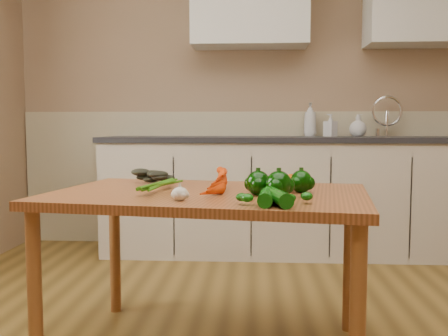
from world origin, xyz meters
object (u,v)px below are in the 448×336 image
Objects in this scene: garlic_bulb at (180,194)px; pepper_b at (301,182)px; soap_bottle_a at (310,119)px; tomato_a at (265,182)px; pepper_a at (258,183)px; carrot_bunch at (199,184)px; pepper_c at (279,184)px; zucchini_b at (266,198)px; tomato_b at (280,179)px; soap_bottle_c at (358,126)px; tomato_c at (291,182)px; zucchini_a at (277,197)px; soap_bottle_b at (330,125)px; table at (209,210)px; leafy_greens at (155,173)px.

garlic_bulb is 0.66× the size of pepper_b.
tomato_a is (-0.40, -1.84, -0.30)m from soap_bottle_a.
pepper_a is 0.20m from pepper_b.
pepper_c reaches higher than carrot_bunch.
carrot_bunch is 0.43m from zucchini_b.
tomato_b reaches higher than tomato_a.
pepper_c is (-0.71, -1.98, -0.23)m from soap_bottle_c.
tomato_b is (0.07, 0.09, 0.00)m from tomato_a.
tomato_b is 1.04× the size of tomato_c.
zucchini_a is (-0.04, -0.51, -0.01)m from tomato_b.
pepper_a is at bearing 28.79° from soap_bottle_b.
zucchini_a is (-0.72, -2.16, -0.25)m from soap_bottle_c.
pepper_c reaches higher than tomato_a.
tomato_a is 0.43m from zucchini_a.
table is 5.84× the size of carrot_bunch.
garlic_bulb is 0.60m from tomato_b.
soap_bottle_c is 2.78× the size of garlic_bulb.
garlic_bulb is at bearing -70.02° from leafy_greens.
pepper_c reaches higher than zucchini_a.
soap_bottle_b is at bearing 77.87° from pepper_b.
table is 0.45m from leafy_greens.
zucchini_a is (0.27, -0.34, 0.11)m from table.
pepper_a reaches higher than table.
tomato_a is 0.32× the size of zucchini_a.
carrot_bunch is 2.38× the size of pepper_c.
tomato_c is at bearing -69.76° from tomato_b.
soap_bottle_c is (1.00, 1.83, 0.36)m from table.
tomato_c is at bearing -98.11° from soap_bottle_a.
zucchini_a is at bearing -42.19° from table.
pepper_a is at bearing -7.19° from carrot_bunch.
soap_bottle_b reaches higher than pepper_c.
pepper_c is (0.33, -0.14, 0.02)m from carrot_bunch.
soap_bottle_b is at bearing 99.94° from soap_bottle_c.
soap_bottle_a is 3.34× the size of tomato_b.
soap_bottle_c is 0.91× the size of leafy_greens.
pepper_c is at bearing -14.06° from carrot_bunch.
pepper_a is at bearing -101.38° from soap_bottle_a.
pepper_b is at bearing -33.22° from tomato_a.
zucchini_b is at bearing 31.22° from soap_bottle_b.
tomato_a is (0.32, 0.36, 0.01)m from garlic_bulb.
soap_bottle_c reaches higher than tomato_a.
pepper_c is 0.60× the size of zucchini_b.
soap_bottle_a is 1.80m from tomato_b.
table is at bearing -159.66° from tomato_a.
garlic_bulb is (-0.72, -2.19, -0.30)m from soap_bottle_a.
tomato_b is at bearing 38.26° from carrot_bunch.
table is 23.29× the size of garlic_bulb.
soap_bottle_a is 2.61× the size of pepper_c.
soap_bottle_c is at bearing 69.31° from carrot_bunch.
table is at bearing 72.53° from garlic_bulb.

